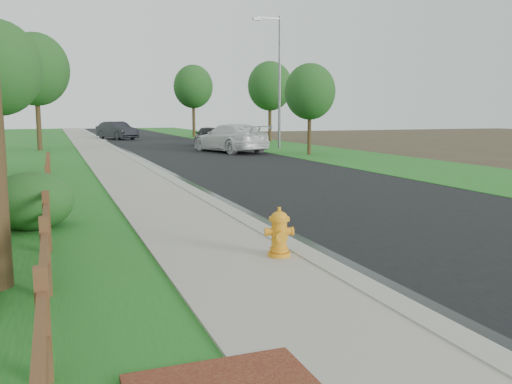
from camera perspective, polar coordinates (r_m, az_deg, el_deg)
name	(u,v)px	position (r m, az deg, el deg)	size (l,w,h in m)	color
ground	(415,344)	(6.11, 16.44, -15.14)	(120.00, 120.00, 0.00)	#392C1F
road	(169,145)	(40.31, -9.10, 4.88)	(8.00, 90.00, 0.02)	black
curb	(111,146)	(39.69, -15.07, 4.72)	(0.40, 90.00, 0.12)	gray
wet_gutter	(116,146)	(39.72, -14.56, 4.69)	(0.50, 90.00, 0.00)	black
sidewalk	(91,146)	(39.58, -16.94, 4.62)	(2.20, 90.00, 0.10)	#A19A8C
grass_strip	(63,147)	(39.51, -19.70, 4.46)	(1.60, 90.00, 0.06)	#1A5E20
verge_far	(257,143)	(42.24, 0.15, 5.16)	(6.00, 90.00, 0.04)	#1A5E20
ranch_fence	(47,208)	(10.98, -21.12, -1.54)	(0.12, 16.92, 1.10)	#51291B
fire_hydrant	(279,234)	(8.74, 2.47, -4.41)	(0.53, 0.43, 0.80)	gold
white_suv	(230,138)	(32.79, -2.74, 5.70)	(2.37, 5.83, 1.69)	white
dark_car_mid	(208,136)	(38.84, -5.06, 5.90)	(1.69, 4.20, 1.43)	black
dark_car_far	(117,130)	(49.95, -14.43, 6.29)	(1.66, 4.75, 1.57)	black
streetlight	(277,75)	(36.06, 2.26, 12.25)	(1.97, 0.23, 8.53)	slate
shrub_c	(32,201)	(11.98, -22.53, -0.89)	(1.68, 1.68, 1.21)	#224B1A
tree_near_right	(310,92)	(30.76, 5.70, 10.46)	(2.84, 2.84, 5.10)	#3B2D18
tree_mid_left	(36,70)	(36.73, -22.19, 11.85)	(4.06, 4.06, 7.26)	#3B2D18
tree_mid_right	(270,86)	(43.82, 1.48, 11.08)	(3.54, 3.54, 6.42)	#3B2D18
tree_far_right	(193,87)	(52.87, -6.63, 10.95)	(3.73, 3.73, 6.88)	#3B2D18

